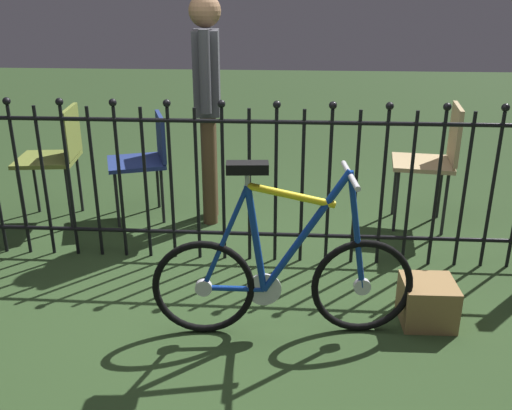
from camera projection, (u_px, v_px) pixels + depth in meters
name	position (u px, v px, depth m)	size (l,w,h in m)	color
ground_plane	(225.00, 306.00, 3.18)	(20.00, 20.00, 0.00)	#263C1D
iron_fence	(223.00, 179.00, 3.55)	(4.25, 0.07, 1.11)	black
bicycle	(283.00, 275.00, 2.83)	(1.34, 0.40, 0.93)	black
chair_navy	(146.00, 155.00, 4.27)	(0.54, 0.54, 0.81)	black
chair_olive	(57.00, 152.00, 4.19)	(0.49, 0.48, 0.88)	black
chair_tan	(436.00, 154.00, 4.07)	(0.48, 0.48, 0.92)	black
person_visitor	(207.00, 91.00, 4.04)	(0.23, 0.47, 1.66)	#4C3823
display_crate	(427.00, 302.00, 2.99)	(0.28, 0.28, 0.24)	olive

